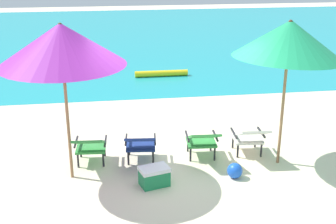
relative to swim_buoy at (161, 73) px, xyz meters
name	(u,v)px	position (x,y,z in m)	size (l,w,h in m)	color
ground_plane	(150,96)	(-0.56, -1.84, -0.10)	(40.00, 40.00, 0.00)	beige
ocean_band	(129,36)	(-0.56, 6.90, -0.09)	(40.00, 18.00, 0.01)	teal
swim_buoy	(161,73)	(0.00, 0.00, 0.00)	(0.18, 0.18, 1.60)	yellow
lounge_chair_far_left	(90,145)	(-2.01, -5.72, 0.31)	(0.60, 0.91, 0.68)	#338E3D
lounge_chair_near_left	(140,143)	(-1.13, -5.75, 0.31)	(0.62, 0.92, 0.68)	navy
lounge_chair_near_right	(203,140)	(-0.01, -5.76, 0.31)	(0.59, 0.91, 0.68)	#338E3D
lounge_chair_far_right	(250,136)	(0.88, -5.74, 0.31)	(0.59, 0.91, 0.68)	silver
beach_umbrella_left	(62,44)	(-2.32, -6.08, 2.16)	(2.33, 2.33, 2.60)	olive
beach_umbrella_right	(289,39)	(1.32, -6.06, 2.14)	(2.57, 2.56, 2.60)	olive
beach_ball	(235,171)	(0.38, -6.50, 0.03)	(0.26, 0.26, 0.26)	blue
cooler_box	(154,176)	(-0.98, -6.56, 0.06)	(0.54, 0.43, 0.32)	#1E844C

